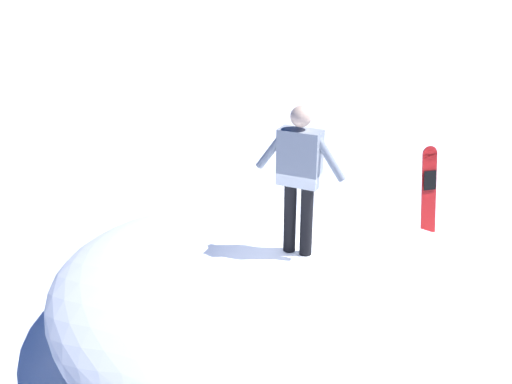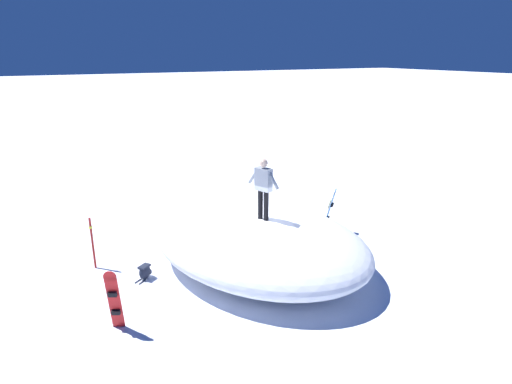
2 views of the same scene
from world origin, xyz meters
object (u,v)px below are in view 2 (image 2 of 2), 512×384
snowboard_primary_upright (114,299)px  backpack_far (216,223)px  snowboarder_standing (263,185)px  trail_marker_pole (92,242)px  snowboard_secondary_upright (330,209)px  backpack_near (145,272)px

snowboard_primary_upright → backpack_far: bearing=-134.4°
snowboarder_standing → snowboard_primary_upright: size_ratio=1.11×
snowboard_primary_upright → backpack_far: snowboard_primary_upright is taller
snowboard_primary_upright → trail_marker_pole: size_ratio=1.00×
trail_marker_pole → snowboarder_standing: bearing=151.5°
snowboard_secondary_upright → backpack_near: snowboard_secondary_upright is taller
snowboard_secondary_upright → backpack_near: (6.51, 0.30, -0.60)m
backpack_far → trail_marker_pole: trail_marker_pole is taller
snowboard_secondary_upright → backpack_near: bearing=2.6°
snowboarder_standing → trail_marker_pole: 5.14m
snowboard_primary_upright → snowboard_secondary_upright: snowboard_secondary_upright is taller
snowboarder_standing → backpack_far: size_ratio=2.84×
snowboard_secondary_upright → snowboard_primary_upright: bearing=16.9°
snowboard_primary_upright → trail_marker_pole: same height
snowboard_secondary_upright → trail_marker_pole: 7.69m
snowboarder_standing → snowboard_primary_upright: bearing=13.2°
snowboarder_standing → snowboard_secondary_upright: 3.99m
backpack_near → backpack_far: size_ratio=0.93×
snowboard_primary_upright → snowboard_secondary_upright: size_ratio=0.99×
snowboard_primary_upright → snowboard_secondary_upright: bearing=-163.1°
trail_marker_pole → backpack_near: bearing=130.7°
snowboard_primary_upright → backpack_near: (-1.15, -2.02, -0.59)m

